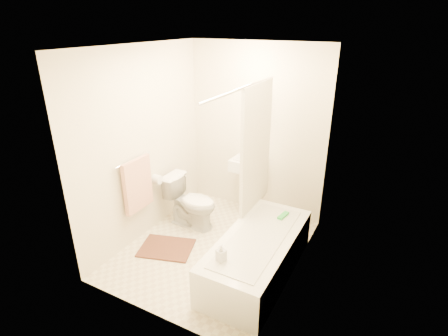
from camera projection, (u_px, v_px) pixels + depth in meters
The scene contains 17 objects.
floor at pixel (215, 248), 4.37m from camera, with size 2.40×2.40×0.00m, color beige.
ceiling at pixel (212, 46), 3.43m from camera, with size 2.40×2.40×0.00m, color white.
wall_back at pixel (256, 131), 4.87m from camera, with size 2.00×0.02×2.40m, color beige.
wall_left at pixel (144, 145), 4.33m from camera, with size 0.02×2.40×2.40m, color beige.
wall_right at pixel (301, 177), 3.47m from camera, with size 0.02×2.40×2.40m, color beige.
mirror at pixel (256, 111), 4.74m from camera, with size 0.40×0.03×0.55m, color white.
curtain_rod at pixel (243, 88), 3.54m from camera, with size 0.03×0.03×1.70m, color silver.
shower_curtain at pixel (256, 148), 4.17m from camera, with size 0.04×0.80×1.55m, color silver.
towel_bar at pixel (133, 160), 4.15m from camera, with size 0.02×0.02×0.60m, color silver.
towel at pixel (138, 185), 4.26m from camera, with size 0.06×0.45×0.66m, color #CC7266.
toilet_paper at pixel (157, 179), 4.60m from camera, with size 0.12×0.12×0.11m, color white.
toilet at pixel (192, 202), 4.75m from camera, with size 0.40×0.71×0.70m, color white.
sink at pixel (248, 183), 5.07m from camera, with size 0.46×0.37×0.90m, color silver, non-canonical shape.
bathtub at pixel (258, 255), 3.88m from camera, with size 0.72×1.64×0.46m, color white, non-canonical shape.
bath_mat at pixel (167, 248), 4.36m from camera, with size 0.64×0.48×0.02m, color #4D2E22.
soap_bottle at pixel (221, 253), 3.38m from camera, with size 0.08×0.08×0.18m, color silver.
scrub_brush at pixel (283, 216), 4.16m from camera, with size 0.06×0.19×0.04m, color green.
Camera 1 is at (1.81, -3.14, 2.64)m, focal length 28.00 mm.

